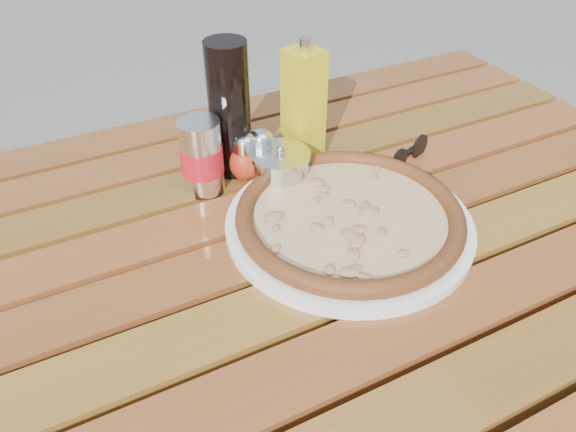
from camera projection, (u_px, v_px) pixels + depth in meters
name	position (u px, v px, depth m)	size (l,w,h in m)	color
table	(294.00, 279.00, 0.85)	(1.40, 0.90, 0.75)	#331D0B
plate	(349.00, 224.00, 0.82)	(0.36, 0.36, 0.01)	white
pizza	(350.00, 215.00, 0.81)	(0.34, 0.34, 0.03)	beige
pepper_shaker	(245.00, 158.00, 0.90)	(0.07, 0.07, 0.08)	red
oregano_shaker	(262.00, 154.00, 0.91)	(0.06, 0.06, 0.08)	#333E19
dark_bottle	(229.00, 110.00, 0.88)	(0.07, 0.07, 0.22)	black
soda_can	(202.00, 157.00, 0.87)	(0.08, 0.08, 0.12)	silver
olive_oil_cruet	(304.00, 105.00, 0.92)	(0.06, 0.06, 0.21)	gold
parmesan_tin	(280.00, 168.00, 0.89)	(0.11, 0.11, 0.07)	silver
sunglasses	(408.00, 154.00, 0.96)	(0.11, 0.06, 0.04)	black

